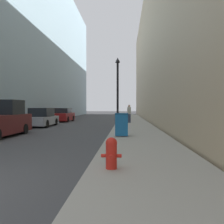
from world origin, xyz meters
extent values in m
cube|color=#9E998E|center=(5.43, 18.00, 0.07)|extent=(3.33, 60.00, 0.14)
cube|color=#99B7C6|center=(-10.89, 26.00, 10.63)|extent=(12.00, 60.00, 21.27)
cube|color=tan|center=(13.20, 26.00, 8.48)|extent=(12.00, 60.00, 16.97)
cylinder|color=red|center=(4.39, 2.00, 0.43)|extent=(0.28, 0.28, 0.60)
sphere|color=red|center=(4.39, 2.00, 0.78)|extent=(0.29, 0.29, 0.29)
cylinder|color=red|center=(4.39, 2.00, 0.87)|extent=(0.08, 0.08, 0.06)
cylinder|color=red|center=(4.39, 1.80, 0.46)|extent=(0.11, 0.12, 0.11)
cylinder|color=red|center=(4.19, 2.00, 0.46)|extent=(0.12, 0.09, 0.09)
cylinder|color=red|center=(4.59, 2.00, 0.46)|extent=(0.12, 0.09, 0.09)
cube|color=#19609E|center=(4.52, 9.15, 0.73)|extent=(0.67, 0.63, 1.12)
cube|color=navy|center=(4.52, 9.15, 1.33)|extent=(0.70, 0.65, 0.08)
cylinder|color=black|center=(4.23, 9.42, 0.22)|extent=(0.05, 0.16, 0.16)
cylinder|color=black|center=(4.80, 9.42, 0.22)|extent=(0.05, 0.16, 0.16)
cylinder|color=black|center=(4.15, 13.77, 0.26)|extent=(0.29, 0.29, 0.25)
cylinder|color=black|center=(4.15, 13.77, 2.52)|extent=(0.15, 0.15, 4.77)
cone|color=black|center=(4.15, 13.77, 5.09)|extent=(0.36, 0.36, 0.36)
cube|color=black|center=(-2.62, 10.34, 1.69)|extent=(1.96, 1.76, 0.87)
cylinder|color=black|center=(-1.63, 11.08, 0.32)|extent=(0.24, 0.64, 0.64)
cube|color=#A3A8B2|center=(-2.66, 17.30, 0.51)|extent=(1.84, 4.44, 0.71)
cube|color=#1E2328|center=(-2.66, 17.30, 1.24)|extent=(1.62, 2.31, 0.75)
cylinder|color=black|center=(-3.51, 18.63, 0.32)|extent=(0.24, 0.64, 0.64)
cylinder|color=black|center=(-1.81, 18.63, 0.32)|extent=(0.24, 0.64, 0.64)
cylinder|color=black|center=(-3.51, 15.97, 0.32)|extent=(0.24, 0.64, 0.64)
cylinder|color=black|center=(-1.81, 15.97, 0.32)|extent=(0.24, 0.64, 0.64)
cube|color=maroon|center=(-2.63, 24.70, 0.58)|extent=(1.80, 4.65, 0.85)
cube|color=#1E2328|center=(-2.63, 24.70, 1.29)|extent=(1.59, 2.42, 0.57)
cylinder|color=black|center=(-3.46, 26.10, 0.32)|extent=(0.24, 0.64, 0.64)
cylinder|color=black|center=(-1.80, 26.10, 0.32)|extent=(0.24, 0.64, 0.64)
cylinder|color=black|center=(-3.46, 23.31, 0.32)|extent=(0.24, 0.64, 0.64)
cylinder|color=black|center=(-1.80, 23.31, 0.32)|extent=(0.24, 0.64, 0.64)
cube|color=#2D3347|center=(5.06, 20.50, 0.57)|extent=(0.31, 0.22, 0.87)
cube|color=#B7B2A3|center=(5.06, 20.50, 1.35)|extent=(0.36, 0.22, 0.69)
sphere|color=tan|center=(5.06, 20.50, 1.81)|extent=(0.23, 0.23, 0.23)
camera|label=1|loc=(4.75, -4.25, 1.69)|focal=40.00mm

